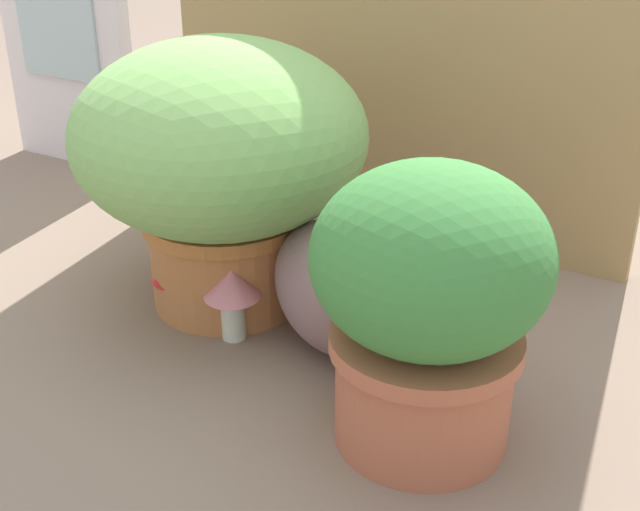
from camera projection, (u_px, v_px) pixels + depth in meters
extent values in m
plane|color=#816B5A|center=(209.00, 344.00, 1.40)|extent=(6.00, 6.00, 0.00)
cube|color=tan|center=(393.00, 24.00, 1.63)|extent=(1.02, 0.03, 0.87)
cylinder|color=#BA723F|center=(227.00, 256.00, 1.49)|extent=(0.27, 0.27, 0.17)
cylinder|color=#BF7339|center=(224.00, 218.00, 1.46)|extent=(0.29, 0.29, 0.02)
ellipsoid|color=#7FB960|center=(220.00, 136.00, 1.39)|extent=(0.50, 0.50, 0.32)
cylinder|color=#B76345|center=(423.00, 386.00, 1.14)|extent=(0.24, 0.24, 0.17)
cylinder|color=#BA6345|center=(426.00, 341.00, 1.11)|extent=(0.26, 0.26, 0.02)
ellipsoid|color=#3A7F38|center=(431.00, 258.00, 1.06)|extent=(0.31, 0.31, 0.25)
ellipsoid|color=gray|center=(336.00, 288.00, 1.34)|extent=(0.31, 0.27, 0.22)
ellipsoid|color=#B6A09A|center=(372.00, 320.00, 1.27)|extent=(0.11, 0.12, 0.11)
sphere|color=gray|center=(380.00, 249.00, 1.20)|extent=(0.15, 0.15, 0.11)
cone|color=gray|center=(398.00, 205.00, 1.19)|extent=(0.05, 0.05, 0.04)
cone|color=gray|center=(363.00, 214.00, 1.16)|extent=(0.05, 0.05, 0.04)
cylinder|color=gray|center=(319.00, 299.00, 1.49)|extent=(0.18, 0.12, 0.07)
cylinder|color=silver|center=(233.00, 317.00, 1.40)|extent=(0.04, 0.04, 0.08)
cone|color=pink|center=(232.00, 283.00, 1.37)|extent=(0.10, 0.10, 0.05)
cylinder|color=silver|center=(179.00, 296.00, 1.47)|extent=(0.04, 0.04, 0.07)
cone|color=red|center=(177.00, 267.00, 1.45)|extent=(0.09, 0.09, 0.05)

